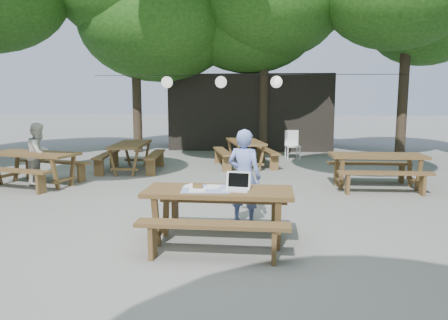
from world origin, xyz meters
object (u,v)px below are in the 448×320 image
picnic_table_nw (35,168)px  plastic_chair (292,151)px  woman (244,177)px  second_person (39,153)px  main_picnic_table (219,215)px

picnic_table_nw → plastic_chair: bearing=53.1°
picnic_table_nw → woman: (4.86, -2.45, 0.36)m
second_person → picnic_table_nw: bearing=173.9°
woman → main_picnic_table: bearing=92.2°
main_picnic_table → second_person: second_person is taller
main_picnic_table → picnic_table_nw: 5.72m
main_picnic_table → woman: (0.29, 0.98, 0.36)m
picnic_table_nw → woman: size_ratio=1.48×
main_picnic_table → plastic_chair: size_ratio=2.22×
main_picnic_table → picnic_table_nw: same height
picnic_table_nw → second_person: size_ratio=1.58×
second_person → plastic_chair: size_ratio=1.56×
main_picnic_table → picnic_table_nw: size_ratio=0.90×
woman → plastic_chair: 7.50m
woman → second_person: woman is taller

